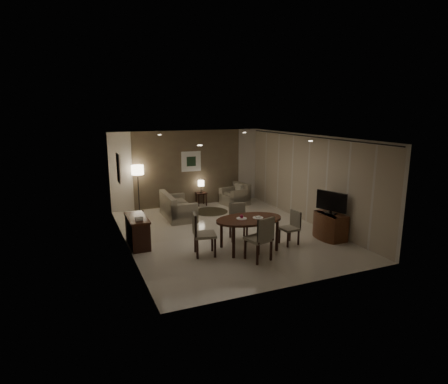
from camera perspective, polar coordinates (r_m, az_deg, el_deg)
name	(u,v)px	position (r m, az deg, el deg)	size (l,w,h in m)	color
room_shell	(221,184)	(10.66, -0.42, 1.26)	(5.50, 7.00, 2.70)	beige
taupe_accent	(188,168)	(13.52, -5.45, 3.61)	(3.96, 0.03, 2.70)	brown
curtain_wall	(308,180)	(11.61, 12.67, 1.74)	(0.08, 6.70, 2.58)	#BCAA93
curtain_rod	(310,136)	(11.45, 12.99, 8.24)	(0.03, 0.03, 6.80)	black
art_back_frame	(191,161)	(13.49, -5.03, 4.67)	(0.72, 0.03, 0.72)	silver
art_back_canvas	(191,161)	(13.47, -5.01, 4.66)	(0.34, 0.01, 0.34)	black
art_left_frame	(118,168)	(10.65, -15.80, 3.51)	(0.03, 0.60, 0.80)	silver
art_left_canvas	(119,168)	(10.66, -15.72, 3.52)	(0.01, 0.46, 0.64)	gray
downlight_nl	(200,145)	(7.93, -3.71, 7.10)	(0.10, 0.10, 0.01)	white
downlight_nr	(311,141)	(9.24, 13.06, 7.57)	(0.10, 0.10, 0.01)	white
downlight_fl	(160,135)	(11.38, -9.78, 8.59)	(0.10, 0.10, 0.01)	white
downlight_fr	(244,133)	(12.33, 3.13, 9.03)	(0.10, 0.10, 0.01)	white
console_desk	(138,231)	(9.87, -13.04, -5.86)	(0.48, 1.20, 0.75)	#402214
telephone	(139,218)	(9.46, -12.85, -3.95)	(0.20, 0.14, 0.09)	white
tv_cabinet	(330,226)	(10.52, 15.91, -5.00)	(0.48, 0.90, 0.70)	brown
flat_tv	(331,202)	(10.33, 16.04, -1.47)	(0.06, 0.88, 0.60)	black
dining_table	(249,234)	(9.37, 3.81, -6.39)	(1.70, 1.06, 0.80)	#402214
chair_near	(258,238)	(8.70, 5.24, -7.01)	(0.51, 0.51, 1.06)	gray
chair_far	(238,223)	(9.98, 2.22, -4.67)	(0.47, 0.47, 0.97)	gray
chair_left	(205,234)	(8.96, -2.94, -6.43)	(0.51, 0.51, 1.05)	gray
chair_right	(289,228)	(9.82, 9.90, -5.45)	(0.42, 0.42, 0.86)	gray
plate_a	(242,218)	(9.21, 2.70, -4.05)	(0.26, 0.26, 0.02)	white
plate_b	(258,218)	(9.30, 5.20, -3.92)	(0.26, 0.26, 0.02)	white
fruit_apple	(242,216)	(9.20, 2.71, -3.73)	(0.09, 0.09, 0.09)	#A11233
napkin	(258,217)	(9.30, 5.20, -3.79)	(0.12, 0.08, 0.03)	white
round_rug	(211,211)	(12.82, -2.04, -2.99)	(1.16, 1.16, 0.01)	#393320
sofa	(178,206)	(12.13, -7.03, -2.07)	(0.84, 1.68, 0.79)	gray
armchair	(235,194)	(13.68, 1.68, -0.35)	(0.87, 0.82, 0.77)	gray
side_table	(201,199)	(13.64, -3.49, -1.06)	(0.37, 0.37, 0.47)	black
table_lamp	(201,186)	(13.53, -3.52, 0.94)	(0.22, 0.22, 0.50)	#FFEAC1
floor_lamp	(138,189)	(12.96, -12.91, 0.48)	(0.40, 0.40, 1.60)	#FFE5B7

